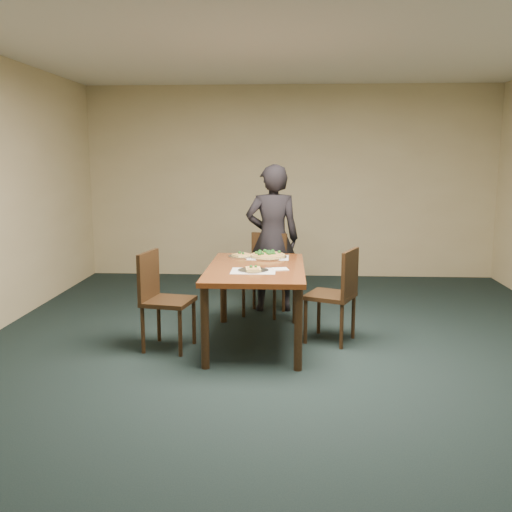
# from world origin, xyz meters

# --- Properties ---
(ground) EXTENTS (8.00, 8.00, 0.00)m
(ground) POSITION_xyz_m (0.00, 0.00, 0.00)
(ground) COLOR black
(ground) RESTS_ON ground
(room_shell) EXTENTS (8.00, 8.00, 8.00)m
(room_shell) POSITION_xyz_m (0.00, 0.00, 1.74)
(room_shell) COLOR #CBBA8D
(room_shell) RESTS_ON ground
(dining_table) EXTENTS (0.90, 1.50, 0.75)m
(dining_table) POSITION_xyz_m (-0.32, 0.77, 0.66)
(dining_table) COLOR #5B2912
(dining_table) RESTS_ON ground
(chair_far) EXTENTS (0.52, 0.52, 0.91)m
(chair_far) POSITION_xyz_m (-0.27, 1.88, 0.52)
(chair_far) COLOR black
(chair_far) RESTS_ON ground
(chair_left) EXTENTS (0.49, 0.49, 0.91)m
(chair_left) POSITION_xyz_m (-1.20, 0.59, 0.52)
(chair_left) COLOR black
(chair_left) RESTS_ON ground
(chair_right) EXTENTS (0.55, 0.55, 0.91)m
(chair_right) POSITION_xyz_m (0.46, 0.85, 0.52)
(chair_right) COLOR black
(chair_right) RESTS_ON ground
(diner) EXTENTS (0.66, 0.47, 1.69)m
(diner) POSITION_xyz_m (-0.20, 1.99, 0.84)
(diner) COLOR black
(diner) RESTS_ON ground
(placemat_main) EXTENTS (0.42, 0.32, 0.00)m
(placemat_main) POSITION_xyz_m (-0.23, 1.26, 0.75)
(placemat_main) COLOR white
(placemat_main) RESTS_ON dining_table
(placemat_near) EXTENTS (0.40, 0.30, 0.00)m
(placemat_near) POSITION_xyz_m (-0.34, 0.55, 0.75)
(placemat_near) COLOR white
(placemat_near) RESTS_ON dining_table
(pizza_pan) EXTENTS (0.39, 0.39, 0.07)m
(pizza_pan) POSITION_xyz_m (-0.23, 1.26, 0.77)
(pizza_pan) COLOR silver
(pizza_pan) RESTS_ON dining_table
(slice_plate_near) EXTENTS (0.28, 0.28, 0.06)m
(slice_plate_near) POSITION_xyz_m (-0.34, 0.55, 0.76)
(slice_plate_near) COLOR silver
(slice_plate_near) RESTS_ON dining_table
(slice_plate_far) EXTENTS (0.28, 0.28, 0.06)m
(slice_plate_far) POSITION_xyz_m (-0.50, 1.30, 0.76)
(slice_plate_far) COLOR silver
(slice_plate_far) RESTS_ON dining_table
(napkin) EXTENTS (0.17, 0.17, 0.01)m
(napkin) POSITION_xyz_m (-0.09, 0.64, 0.75)
(napkin) COLOR white
(napkin) RESTS_ON dining_table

